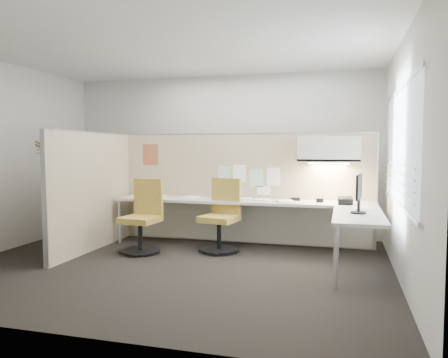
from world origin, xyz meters
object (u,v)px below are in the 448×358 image
(chair_right, at_px, (221,218))
(chair_left, at_px, (143,219))
(desk, at_px, (261,210))
(phone, at_px, (345,201))
(monitor, at_px, (359,191))

(chair_right, bearing_deg, chair_left, -150.10)
(desk, relative_size, chair_left, 3.78)
(desk, xyz_separation_m, chair_left, (-1.64, -0.57, -0.11))
(chair_right, relative_size, phone, 4.78)
(chair_left, relative_size, phone, 4.76)
(monitor, distance_m, phone, 0.90)
(desk, bearing_deg, chair_right, -160.18)
(desk, distance_m, chair_left, 1.74)
(chair_left, distance_m, phone, 2.93)
(chair_left, xyz_separation_m, phone, (2.85, 0.58, 0.29))
(chair_left, bearing_deg, chair_right, 24.94)
(chair_left, height_order, monitor, monitor)
(chair_right, xyz_separation_m, phone, (1.76, 0.21, 0.29))
(monitor, bearing_deg, chair_right, 79.29)
(chair_left, xyz_separation_m, monitor, (3.01, -0.28, 0.51))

